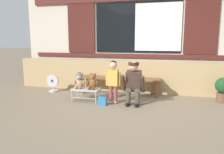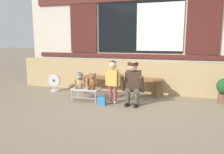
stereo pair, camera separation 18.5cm
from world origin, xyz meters
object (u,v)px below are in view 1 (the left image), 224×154
(wooden_bench_long, at_px, (120,80))
(teddy_bear_plain, at_px, (93,82))
(teddy_bear_with_hat, at_px, (80,81))
(floor_fan, at_px, (53,83))
(small_display_bench, at_px, (86,90))
(potted_plant, at_px, (223,88))
(handbag_on_ground, at_px, (102,101))
(adult_crouching, at_px, (134,83))
(child_standing, at_px, (113,77))

(wooden_bench_long, height_order, teddy_bear_plain, teddy_bear_plain)
(teddy_bear_with_hat, relative_size, floor_fan, 0.76)
(small_display_bench, height_order, potted_plant, potted_plant)
(wooden_bench_long, bearing_deg, floor_fan, -172.80)
(small_display_bench, bearing_deg, wooden_bench_long, 55.16)
(wooden_bench_long, xyz_separation_m, teddy_bear_with_hat, (-0.75, -0.85, 0.10))
(wooden_bench_long, distance_m, handbag_on_ground, 1.11)
(teddy_bear_with_hat, xyz_separation_m, adult_crouching, (1.27, 0.02, 0.01))
(potted_plant, relative_size, floor_fan, 1.19)
(wooden_bench_long, distance_m, small_display_bench, 1.04)
(wooden_bench_long, height_order, child_standing, child_standing)
(child_standing, distance_m, potted_plant, 2.50)
(wooden_bench_long, height_order, teddy_bear_with_hat, teddy_bear_with_hat)
(adult_crouching, relative_size, floor_fan, 1.98)
(teddy_bear_with_hat, relative_size, adult_crouching, 0.38)
(wooden_bench_long, bearing_deg, child_standing, -86.13)
(wooden_bench_long, relative_size, child_standing, 2.19)
(handbag_on_ground, bearing_deg, teddy_bear_with_hat, 160.38)
(teddy_bear_plain, distance_m, adult_crouching, 0.95)
(adult_crouching, bearing_deg, child_standing, -177.12)
(potted_plant, bearing_deg, small_display_bench, -166.70)
(adult_crouching, bearing_deg, floor_fan, 165.68)
(adult_crouching, xyz_separation_m, handbag_on_ground, (-0.65, -0.24, -0.38))
(teddy_bear_plain, relative_size, handbag_on_ground, 1.34)
(teddy_bear_with_hat, distance_m, floor_fan, 1.25)
(small_display_bench, bearing_deg, adult_crouching, 1.20)
(adult_crouching, bearing_deg, teddy_bear_with_hat, -179.04)
(handbag_on_ground, xyz_separation_m, potted_plant, (2.57, 0.94, 0.23))
(teddy_bear_with_hat, height_order, potted_plant, teddy_bear_with_hat)
(wooden_bench_long, bearing_deg, small_display_bench, -124.84)
(child_standing, distance_m, handbag_on_ground, 0.57)
(child_standing, relative_size, adult_crouching, 1.01)
(potted_plant, bearing_deg, floor_fan, -178.70)
(child_standing, bearing_deg, floor_fan, 161.70)
(wooden_bench_long, relative_size, teddy_bear_plain, 5.78)
(potted_plant, xyz_separation_m, floor_fan, (-4.26, -0.10, -0.08))
(teddy_bear_plain, xyz_separation_m, floor_fan, (-1.39, 0.62, -0.23))
(small_display_bench, height_order, child_standing, child_standing)
(adult_crouching, bearing_deg, teddy_bear_plain, -178.68)
(child_standing, xyz_separation_m, floor_fan, (-1.88, 0.62, -0.35))
(handbag_on_ground, distance_m, floor_fan, 1.89)
(handbag_on_ground, xyz_separation_m, floor_fan, (-1.69, 0.84, 0.14))
(teddy_bear_with_hat, bearing_deg, wooden_bench_long, 48.44)
(handbag_on_ground, bearing_deg, potted_plant, 20.03)
(teddy_bear_plain, distance_m, potted_plant, 2.96)
(potted_plant, bearing_deg, wooden_bench_long, 176.89)
(child_standing, xyz_separation_m, handbag_on_ground, (-0.19, -0.22, -0.50))
(adult_crouching, bearing_deg, small_display_bench, -178.80)
(floor_fan, bearing_deg, small_display_bench, -26.84)
(wooden_bench_long, height_order, adult_crouching, adult_crouching)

